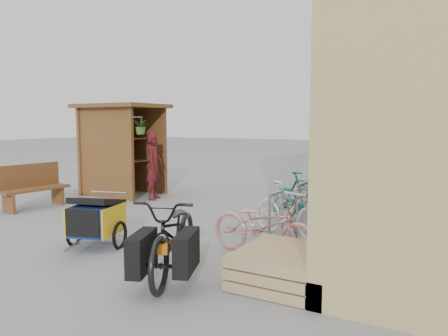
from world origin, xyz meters
The scene contains 17 objects.
ground centered at (0.00, 0.00, 0.00)m, with size 80.00×80.00×0.00m, color gray.
kiosk centered at (-3.28, 2.47, 1.55)m, with size 2.49×1.65×2.40m.
bike_rack centered at (2.30, 2.40, 0.52)m, with size 0.05×5.35×0.86m.
pallet_stack centered at (3.00, -1.40, 0.21)m, with size 1.00×1.20×0.40m.
bench centered at (-3.68, 0.08, 0.51)m, with size 0.58×1.60×0.99m.
shopping_carts centered at (3.00, 6.69, 0.60)m, with size 0.58×1.95×1.04m.
child_trailer centered at (-0.10, -1.42, 0.46)m, with size 0.92×1.44×0.83m.
cargo_bike centered at (1.73, -1.86, 0.51)m, with size 1.38×2.09×1.04m.
person_kiosk centered at (-2.02, 2.35, 0.84)m, with size 0.61×0.40×1.68m, color maroon.
bike_0 centered at (2.35, -0.57, 0.45)m, with size 0.60×1.73×0.91m, color #DA8D8D.
bike_1 centered at (2.28, 0.58, 0.47)m, with size 0.44×1.57×0.94m, color silver.
bike_2 centered at (2.25, 1.51, 0.42)m, with size 0.56×1.61×0.85m, color teal.
bike_3 centered at (2.12, 1.96, 0.48)m, with size 0.45×1.60×0.96m, color teal.
bike_4 centered at (2.34, 2.99, 0.43)m, with size 0.57×1.64×0.86m, color teal.
bike_5 centered at (2.22, 3.18, 0.49)m, with size 0.46×1.63×0.98m, color maroon.
bike_6 centered at (2.29, 3.92, 0.44)m, with size 0.59×1.69×0.89m, color maroon.
bike_7 centered at (2.23, 4.42, 0.54)m, with size 0.51×1.81×1.09m, color teal.
Camera 1 is at (4.93, -6.16, 1.93)m, focal length 35.00 mm.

